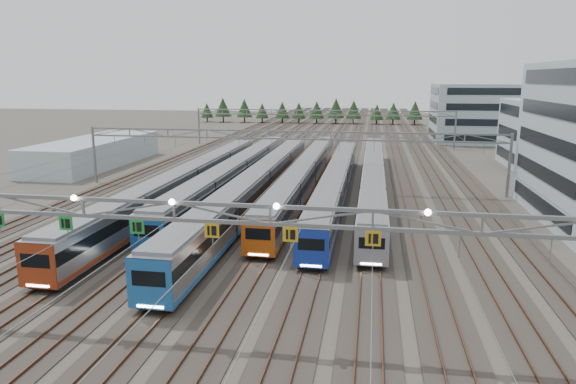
% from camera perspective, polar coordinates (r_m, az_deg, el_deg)
% --- Properties ---
extents(ground, '(400.00, 400.00, 0.00)m').
position_cam_1_polar(ground, '(32.54, -11.93, -14.62)').
color(ground, '#47423A').
rests_on(ground, ground).
extents(track_bed, '(54.00, 260.00, 5.42)m').
position_cam_1_polar(track_bed, '(127.99, 4.45, 6.62)').
color(track_bed, '#2D2823').
rests_on(track_bed, ground).
extents(train_a, '(2.93, 58.10, 3.82)m').
position_cam_1_polar(train_a, '(63.94, -11.19, 1.02)').
color(train_a, black).
rests_on(train_a, ground).
extents(train_b, '(2.97, 55.90, 3.87)m').
position_cam_1_polar(train_b, '(68.74, -5.75, 2.02)').
color(train_b, black).
rests_on(train_b, ground).
extents(train_c, '(3.00, 61.14, 3.91)m').
position_cam_1_polar(train_c, '(61.06, -3.36, 0.74)').
color(train_c, black).
rests_on(train_c, ground).
extents(train_d, '(2.82, 57.99, 3.67)m').
position_cam_1_polar(train_d, '(69.00, 1.94, 2.03)').
color(train_d, black).
rests_on(train_d, ground).
extents(train_e, '(2.77, 52.28, 3.60)m').
position_cam_1_polar(train_e, '(64.03, 5.39, 1.12)').
color(train_e, black).
rests_on(train_e, ground).
extents(train_f, '(2.71, 59.14, 3.52)m').
position_cam_1_polar(train_f, '(68.44, 9.43, 1.71)').
color(train_f, black).
rests_on(train_f, ground).
extents(gantry_near, '(56.36, 0.61, 8.08)m').
position_cam_1_polar(gantry_near, '(29.91, -12.71, -2.53)').
color(gantry_near, slate).
rests_on(gantry_near, ground).
extents(gantry_mid, '(56.36, 0.36, 8.00)m').
position_cam_1_polar(gantry_mid, '(68.24, 0.03, 5.57)').
color(gantry_mid, slate).
rests_on(gantry_mid, ground).
extents(gantry_far, '(56.36, 0.36, 8.00)m').
position_cam_1_polar(gantry_far, '(112.68, 3.81, 8.32)').
color(gantry_far, slate).
rests_on(gantry_far, ground).
extents(depot_bldg_mid, '(14.00, 16.00, 11.17)m').
position_cam_1_polar(depot_bldg_mid, '(95.88, 27.37, 5.72)').
color(depot_bldg_mid, '#A5BBC5').
rests_on(depot_bldg_mid, ground).
extents(depot_bldg_north, '(22.00, 18.00, 13.33)m').
position_cam_1_polar(depot_bldg_north, '(129.08, 20.75, 8.21)').
color(depot_bldg_north, '#A5BBC5').
rests_on(depot_bldg_north, ground).
extents(west_shed, '(10.00, 30.00, 4.46)m').
position_cam_1_polar(west_shed, '(94.15, -20.69, 4.16)').
color(west_shed, '#A5BBC5').
rests_on(west_shed, ground).
extents(treeline, '(87.50, 5.60, 7.02)m').
position_cam_1_polar(treeline, '(169.53, 4.35, 9.01)').
color(treeline, '#332114').
rests_on(treeline, ground).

